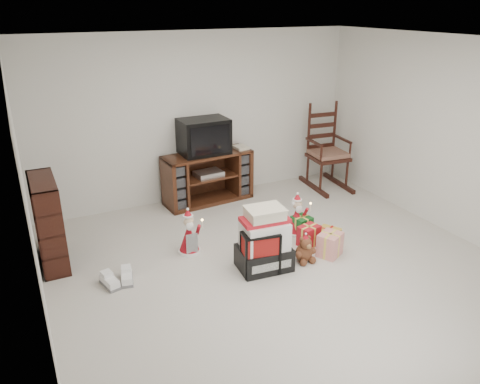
# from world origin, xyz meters

# --- Properties ---
(room) EXTENTS (5.01, 5.01, 2.51)m
(room) POSITION_xyz_m (0.00, 0.00, 1.25)
(room) COLOR beige
(room) RESTS_ON ground
(tv_stand) EXTENTS (1.38, 0.59, 0.77)m
(tv_stand) POSITION_xyz_m (0.02, 2.23, 0.39)
(tv_stand) COLOR #4A2515
(tv_stand) RESTS_ON floor
(bookshelf) EXTENTS (0.28, 0.85, 1.04)m
(bookshelf) POSITION_xyz_m (-2.33, 1.34, 0.50)
(bookshelf) COLOR black
(bookshelf) RESTS_ON floor
(rocking_chair) EXTENTS (0.66, 0.99, 1.42)m
(rocking_chair) POSITION_xyz_m (2.01, 1.99, 0.49)
(rocking_chair) COLOR black
(rocking_chair) RESTS_ON floor
(gift_pile) EXTENTS (0.62, 0.48, 0.74)m
(gift_pile) POSITION_xyz_m (-0.17, 0.13, 0.32)
(gift_pile) COLOR black
(gift_pile) RESTS_ON floor
(red_suitcase) EXTENTS (0.42, 0.27, 0.60)m
(red_suitcase) POSITION_xyz_m (-0.27, 0.04, 0.26)
(red_suitcase) COLOR maroon
(red_suitcase) RESTS_ON floor
(stocking) EXTENTS (0.30, 0.13, 0.63)m
(stocking) POSITION_xyz_m (-0.12, 0.14, 0.32)
(stocking) COLOR #0D7C22
(stocking) RESTS_ON floor
(teddy_bear) EXTENTS (0.22, 0.19, 0.32)m
(teddy_bear) POSITION_xyz_m (0.33, 0.05, 0.14)
(teddy_bear) COLOR brown
(teddy_bear) RESTS_ON floor
(santa_figurine) EXTENTS (0.28, 0.26, 0.57)m
(santa_figurine) POSITION_xyz_m (0.63, 0.70, 0.22)
(santa_figurine) COLOR #A2111D
(santa_figurine) RESTS_ON floor
(mrs_claus_figurine) EXTENTS (0.28, 0.27, 0.58)m
(mrs_claus_figurine) POSITION_xyz_m (-0.81, 0.85, 0.22)
(mrs_claus_figurine) COLOR #A2111D
(mrs_claus_figurine) RESTS_ON floor
(sneaker_pair) EXTENTS (0.37, 0.31, 0.10)m
(sneaker_pair) POSITION_xyz_m (-1.75, 0.54, 0.05)
(sneaker_pair) COLOR white
(sneaker_pair) RESTS_ON floor
(gift_cluster) EXTENTS (0.53, 0.82, 0.25)m
(gift_cluster) POSITION_xyz_m (0.67, 0.37, 0.12)
(gift_cluster) COLOR #B1141F
(gift_cluster) RESTS_ON floor
(crt_television) EXTENTS (0.71, 0.52, 0.52)m
(crt_television) POSITION_xyz_m (-0.02, 2.26, 1.03)
(crt_television) COLOR black
(crt_television) RESTS_ON tv_stand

